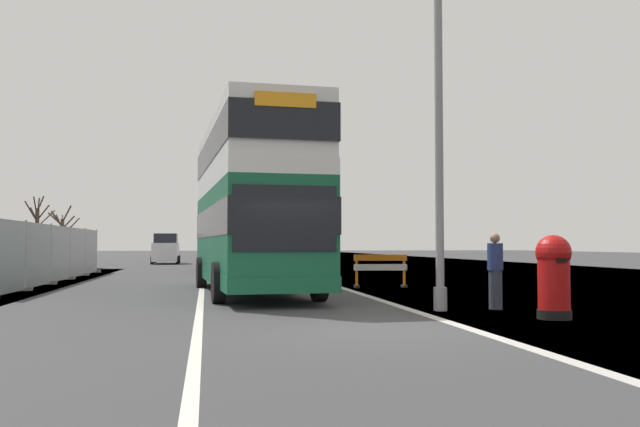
{
  "coord_description": "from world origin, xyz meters",
  "views": [
    {
      "loc": [
        -2.78,
        -11.06,
        1.42
      ],
      "look_at": [
        0.06,
        5.83,
        2.2
      ],
      "focal_mm": 38.04,
      "sensor_mm": 36.0,
      "label": 1
    }
  ],
  "objects_px": {
    "car_receding_mid": "(231,251)",
    "pedestrian_at_kerb": "(495,271)",
    "car_oncoming_near": "(232,251)",
    "car_receding_far": "(166,250)",
    "double_decker_bus": "(252,203)",
    "roadworks_barrier": "(381,267)",
    "lamppost_foreground": "(439,124)",
    "red_pillar_postbox": "(554,273)"
  },
  "relations": [
    {
      "from": "car_oncoming_near",
      "to": "car_receding_mid",
      "type": "height_order",
      "value": "car_oncoming_near"
    },
    {
      "from": "lamppost_foreground",
      "to": "car_receding_far",
      "type": "distance_m",
      "value": 37.63
    },
    {
      "from": "car_receding_far",
      "to": "pedestrian_at_kerb",
      "type": "height_order",
      "value": "car_receding_far"
    },
    {
      "from": "red_pillar_postbox",
      "to": "pedestrian_at_kerb",
      "type": "height_order",
      "value": "pedestrian_at_kerb"
    },
    {
      "from": "car_receding_mid",
      "to": "double_decker_bus",
      "type": "bearing_deg",
      "value": -90.46
    },
    {
      "from": "car_oncoming_near",
      "to": "car_receding_mid",
      "type": "xyz_separation_m",
      "value": [
        0.18,
        7.63,
        -0.06
      ]
    },
    {
      "from": "double_decker_bus",
      "to": "lamppost_foreground",
      "type": "xyz_separation_m",
      "value": [
        3.65,
        -5.9,
        1.4
      ]
    },
    {
      "from": "car_oncoming_near",
      "to": "car_receding_far",
      "type": "relative_size",
      "value": 0.89
    },
    {
      "from": "roadworks_barrier",
      "to": "car_oncoming_near",
      "type": "distance_m",
      "value": 13.78
    },
    {
      "from": "lamppost_foreground",
      "to": "car_receding_far",
      "type": "bearing_deg",
      "value": 102.09
    },
    {
      "from": "lamppost_foreground",
      "to": "pedestrian_at_kerb",
      "type": "height_order",
      "value": "lamppost_foreground"
    },
    {
      "from": "double_decker_bus",
      "to": "roadworks_barrier",
      "type": "bearing_deg",
      "value": 22.83
    },
    {
      "from": "car_receding_far",
      "to": "roadworks_barrier",
      "type": "bearing_deg",
      "value": -73.53
    },
    {
      "from": "lamppost_foreground",
      "to": "roadworks_barrier",
      "type": "bearing_deg",
      "value": 84.8
    },
    {
      "from": "double_decker_bus",
      "to": "car_oncoming_near",
      "type": "relative_size",
      "value": 2.66
    },
    {
      "from": "red_pillar_postbox",
      "to": "car_oncoming_near",
      "type": "distance_m",
      "value": 23.31
    },
    {
      "from": "lamppost_foreground",
      "to": "roadworks_barrier",
      "type": "relative_size",
      "value": 4.84
    },
    {
      "from": "double_decker_bus",
      "to": "car_receding_far",
      "type": "bearing_deg",
      "value": 97.78
    },
    {
      "from": "red_pillar_postbox",
      "to": "lamppost_foreground",
      "type": "bearing_deg",
      "value": 129.53
    },
    {
      "from": "lamppost_foreground",
      "to": "car_receding_mid",
      "type": "distance_m",
      "value": 28.8
    },
    {
      "from": "lamppost_foreground",
      "to": "car_oncoming_near",
      "type": "bearing_deg",
      "value": 99.95
    },
    {
      "from": "lamppost_foreground",
      "to": "car_receding_mid",
      "type": "height_order",
      "value": "lamppost_foreground"
    },
    {
      "from": "red_pillar_postbox",
      "to": "roadworks_barrier",
      "type": "xyz_separation_m",
      "value": [
        -0.88,
        9.65,
        -0.2
      ]
    },
    {
      "from": "roadworks_barrier",
      "to": "car_receding_far",
      "type": "bearing_deg",
      "value": 106.47
    },
    {
      "from": "red_pillar_postbox",
      "to": "car_receding_far",
      "type": "distance_m",
      "value": 39.74
    },
    {
      "from": "roadworks_barrier",
      "to": "lamppost_foreground",
      "type": "bearing_deg",
      "value": -95.2
    },
    {
      "from": "car_receding_far",
      "to": "pedestrian_at_kerb",
      "type": "relative_size",
      "value": 2.71
    },
    {
      "from": "car_receding_mid",
      "to": "car_receding_far",
      "type": "distance_m",
      "value": 9.35
    },
    {
      "from": "roadworks_barrier",
      "to": "red_pillar_postbox",
      "type": "bearing_deg",
      "value": -84.79
    },
    {
      "from": "car_receding_mid",
      "to": "car_receding_far",
      "type": "xyz_separation_m",
      "value": [
        -4.39,
        8.26,
        0.03
      ]
    },
    {
      "from": "red_pillar_postbox",
      "to": "car_receding_mid",
      "type": "distance_m",
      "value": 30.76
    },
    {
      "from": "double_decker_bus",
      "to": "roadworks_barrier",
      "type": "xyz_separation_m",
      "value": [
        4.36,
        1.83,
        -1.95
      ]
    },
    {
      "from": "roadworks_barrier",
      "to": "car_receding_mid",
      "type": "relative_size",
      "value": 0.43
    },
    {
      "from": "pedestrian_at_kerb",
      "to": "car_receding_mid",
      "type": "bearing_deg",
      "value": 99.57
    },
    {
      "from": "car_receding_mid",
      "to": "pedestrian_at_kerb",
      "type": "bearing_deg",
      "value": -80.43
    },
    {
      "from": "roadworks_barrier",
      "to": "car_receding_far",
      "type": "relative_size",
      "value": 0.39
    },
    {
      "from": "pedestrian_at_kerb",
      "to": "roadworks_barrier",
      "type": "bearing_deg",
      "value": 94.5
    },
    {
      "from": "lamppost_foreground",
      "to": "car_receding_far",
      "type": "height_order",
      "value": "lamppost_foreground"
    },
    {
      "from": "double_decker_bus",
      "to": "lamppost_foreground",
      "type": "relative_size",
      "value": 1.26
    },
    {
      "from": "car_oncoming_near",
      "to": "pedestrian_at_kerb",
      "type": "relative_size",
      "value": 2.42
    },
    {
      "from": "car_receding_far",
      "to": "red_pillar_postbox",
      "type": "bearing_deg",
      "value": -76.26
    },
    {
      "from": "double_decker_bus",
      "to": "roadworks_barrier",
      "type": "height_order",
      "value": "double_decker_bus"
    }
  ]
}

